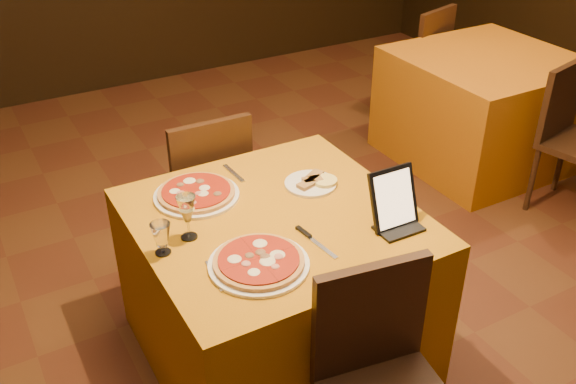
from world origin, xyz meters
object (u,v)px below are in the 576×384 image
main_table (276,287)px  chair_main_far (201,187)px  pizza_far (196,194)px  chair_side_far (411,63)px  tablet (393,198)px  water_glass (162,239)px  pizza_near (259,263)px  side_table (482,108)px  wine_glass (187,217)px

main_table → chair_main_far: 0.83m
chair_main_far → pizza_far: bearing=68.4°
chair_side_far → tablet: bearing=32.8°
main_table → pizza_far: 0.54m
chair_side_far → water_glass: (-2.65, -1.78, 0.36)m
chair_main_far → pizza_near: bearing=80.1°
side_table → tablet: size_ratio=4.51×
chair_main_far → water_glass: chair_main_far is taller
side_table → water_glass: 2.86m
side_table → pizza_far: bearing=-163.9°
pizza_near → water_glass: (-0.28, 0.25, 0.05)m
tablet → wine_glass: bearing=158.4°
pizza_far → water_glass: water_glass is taller
chair_side_far → wine_glass: (-2.52, -1.74, 0.39)m
water_glass → pizza_far: bearing=49.7°
chair_main_far → tablet: (0.38, -1.10, 0.41)m
side_table → chair_side_far: (0.00, 0.79, 0.08)m
chair_main_far → water_glass: (-0.48, -0.84, 0.36)m
main_table → tablet: 0.68m
side_table → tablet: tablet is taller
main_table → chair_side_far: 2.79m
pizza_far → side_table: bearing=16.1°
chair_side_far → water_glass: chair_side_far is taller
pizza_far → main_table: bearing=-53.1°
wine_glass → tablet: bearing=-22.6°
main_table → side_table: size_ratio=1.00×
main_table → wine_glass: size_ratio=5.79×
main_table → wine_glass: bearing=175.2°
main_table → pizza_far: bearing=126.9°
main_table → water_glass: size_ratio=8.46×
chair_main_far → side_table: bearing=-175.0°
main_table → pizza_far: pizza_far is taller
main_table → pizza_near: size_ratio=2.96×
chair_side_far → pizza_near: chair_side_far is taller
wine_glass → side_table: bearing=20.6°
chair_main_far → tablet: 1.24m
main_table → pizza_near: 0.51m
pizza_near → water_glass: size_ratio=2.85×
pizza_near → wine_glass: 0.34m
wine_glass → chair_main_far: bearing=65.6°
main_table → water_glass: bearing=-178.2°
side_table → chair_main_far: size_ratio=1.21×
chair_main_far → tablet: tablet is taller
tablet → chair_main_far: bearing=109.9°
chair_main_far → water_glass: bearing=61.0°
wine_glass → tablet: 0.80m
chair_side_far → pizza_near: 3.14m
pizza_far → water_glass: size_ratio=2.81×
pizza_near → chair_main_far: bearing=79.2°
tablet → pizza_far: bearing=137.3°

